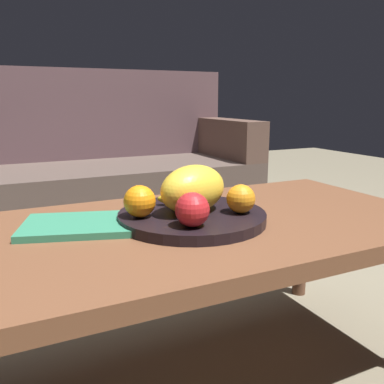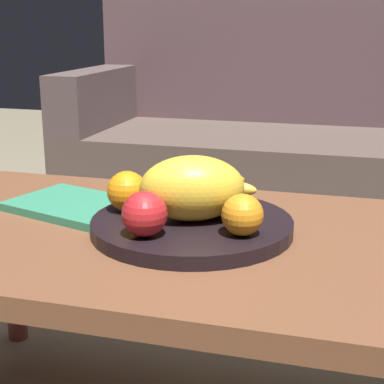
# 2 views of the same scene
# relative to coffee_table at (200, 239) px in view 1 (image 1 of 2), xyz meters

# --- Properties ---
(ground_plane) EXTENTS (8.00, 8.00, 0.00)m
(ground_plane) POSITION_rel_coffee_table_xyz_m (0.00, 0.00, -0.40)
(ground_plane) COLOR #79705A
(coffee_table) EXTENTS (1.22, 0.63, 0.44)m
(coffee_table) POSITION_rel_coffee_table_xyz_m (0.00, 0.00, 0.00)
(coffee_table) COLOR brown
(coffee_table) RESTS_ON ground_plane
(couch) EXTENTS (1.70, 0.70, 0.90)m
(couch) POSITION_rel_coffee_table_xyz_m (0.03, 1.32, -0.09)
(couch) COLOR #51423B
(couch) RESTS_ON ground_plane
(fruit_bowl) EXTENTS (0.36, 0.36, 0.03)m
(fruit_bowl) POSITION_rel_coffee_table_xyz_m (-0.02, 0.01, 0.06)
(fruit_bowl) COLOR black
(fruit_bowl) RESTS_ON coffee_table
(melon_large_front) EXTENTS (0.21, 0.17, 0.12)m
(melon_large_front) POSITION_rel_coffee_table_xyz_m (-0.02, 0.01, 0.13)
(melon_large_front) COLOR yellow
(melon_large_front) RESTS_ON fruit_bowl
(orange_front) EXTENTS (0.07, 0.07, 0.07)m
(orange_front) POSITION_rel_coffee_table_xyz_m (0.08, -0.05, 0.11)
(orange_front) COLOR orange
(orange_front) RESTS_ON fruit_bowl
(orange_left) EXTENTS (0.08, 0.08, 0.08)m
(orange_left) POSITION_rel_coffee_table_xyz_m (-0.15, 0.02, 0.11)
(orange_left) COLOR orange
(orange_left) RESTS_ON fruit_bowl
(apple_front) EXTENTS (0.08, 0.08, 0.08)m
(apple_front) POSITION_rel_coffee_table_xyz_m (-0.07, -0.10, 0.11)
(apple_front) COLOR red
(apple_front) RESTS_ON fruit_bowl
(banana_bunch) EXTENTS (0.17, 0.15, 0.06)m
(banana_bunch) POSITION_rel_coffee_table_xyz_m (0.00, 0.07, 0.10)
(banana_bunch) COLOR yellow
(banana_bunch) RESTS_ON fruit_bowl
(magazine) EXTENTS (0.29, 0.25, 0.02)m
(magazine) POSITION_rel_coffee_table_xyz_m (-0.28, 0.08, 0.05)
(magazine) COLOR #348662
(magazine) RESTS_ON coffee_table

